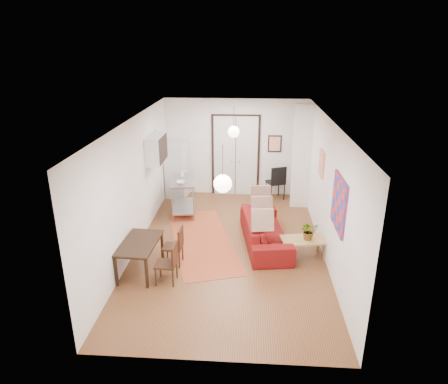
# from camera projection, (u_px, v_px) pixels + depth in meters

# --- Properties ---
(floor) EXTENTS (7.00, 7.00, 0.00)m
(floor) POSITION_uv_depth(u_px,v_px,m) (229.00, 247.00, 9.15)
(floor) COLOR brown
(floor) RESTS_ON ground
(ceiling) EXTENTS (4.20, 7.00, 0.02)m
(ceiling) POSITION_uv_depth(u_px,v_px,m) (230.00, 121.00, 8.12)
(ceiling) COLOR white
(ceiling) RESTS_ON wall_back
(wall_back) EXTENTS (4.20, 0.02, 2.90)m
(wall_back) POSITION_uv_depth(u_px,v_px,m) (236.00, 148.00, 11.90)
(wall_back) COLOR white
(wall_back) RESTS_ON floor
(wall_front) EXTENTS (4.20, 0.02, 2.90)m
(wall_front) POSITION_uv_depth(u_px,v_px,m) (215.00, 277.00, 5.37)
(wall_front) COLOR white
(wall_front) RESTS_ON floor
(wall_left) EXTENTS (0.02, 7.00, 2.90)m
(wall_left) POSITION_uv_depth(u_px,v_px,m) (134.00, 186.00, 8.77)
(wall_left) COLOR white
(wall_left) RESTS_ON floor
(wall_right) EXTENTS (0.02, 7.00, 2.90)m
(wall_right) POSITION_uv_depth(u_px,v_px,m) (327.00, 190.00, 8.50)
(wall_right) COLOR white
(wall_right) RESTS_ON floor
(double_doors) EXTENTS (1.44, 0.06, 2.50)m
(double_doors) POSITION_uv_depth(u_px,v_px,m) (236.00, 156.00, 11.95)
(double_doors) COLOR silver
(double_doors) RESTS_ON wall_back
(stub_partition) EXTENTS (0.50, 0.10, 2.90)m
(stub_partition) POSITION_uv_depth(u_px,v_px,m) (302.00, 158.00, 10.90)
(stub_partition) COLOR white
(stub_partition) RESTS_ON floor
(wall_cabinet) EXTENTS (0.35, 1.00, 0.70)m
(wall_cabinet) POSITION_uv_depth(u_px,v_px,m) (156.00, 149.00, 10.00)
(wall_cabinet) COLOR white
(wall_cabinet) RESTS_ON wall_left
(painting_popart) EXTENTS (0.05, 1.00, 1.00)m
(painting_popart) POSITION_uv_depth(u_px,v_px,m) (339.00, 204.00, 7.27)
(painting_popart) COLOR red
(painting_popart) RESTS_ON wall_right
(painting_abstract) EXTENTS (0.05, 0.50, 0.60)m
(painting_abstract) POSITION_uv_depth(u_px,v_px,m) (322.00, 164.00, 9.13)
(painting_abstract) COLOR #F0E5C8
(painting_abstract) RESTS_ON wall_right
(poster_back) EXTENTS (0.40, 0.03, 0.50)m
(poster_back) POSITION_uv_depth(u_px,v_px,m) (275.00, 144.00, 11.75)
(poster_back) COLOR red
(poster_back) RESTS_ON wall_back
(print_left) EXTENTS (0.03, 0.44, 0.54)m
(print_left) POSITION_uv_depth(u_px,v_px,m) (155.00, 142.00, 10.46)
(print_left) COLOR #996D3F
(print_left) RESTS_ON wall_left
(pendant_back) EXTENTS (0.30, 0.30, 0.80)m
(pendant_back) POSITION_uv_depth(u_px,v_px,m) (234.00, 132.00, 10.22)
(pendant_back) COLOR white
(pendant_back) RESTS_ON ceiling
(pendant_front) EXTENTS (0.30, 0.30, 0.80)m
(pendant_front) POSITION_uv_depth(u_px,v_px,m) (223.00, 184.00, 6.49)
(pendant_front) COLOR white
(pendant_front) RESTS_ON ceiling
(kilim_rug) EXTENTS (2.19, 3.65, 0.01)m
(kilim_rug) POSITION_uv_depth(u_px,v_px,m) (202.00, 240.00, 9.45)
(kilim_rug) COLOR #B1582C
(kilim_rug) RESTS_ON floor
(sofa) EXTENTS (1.22, 2.41, 0.67)m
(sofa) POSITION_uv_depth(u_px,v_px,m) (265.00, 231.00, 9.19)
(sofa) COLOR maroon
(sofa) RESTS_ON floor
(coffee_table) EXTENTS (1.03, 0.69, 0.42)m
(coffee_table) POSITION_uv_depth(u_px,v_px,m) (303.00, 241.00, 8.64)
(coffee_table) COLOR #A7804E
(coffee_table) RESTS_ON floor
(potted_plant) EXTENTS (0.38, 0.42, 0.41)m
(potted_plant) POSITION_uv_depth(u_px,v_px,m) (309.00, 231.00, 8.54)
(potted_plant) COLOR #3A6D31
(potted_plant) RESTS_ON coffee_table
(kitchen_counter) EXTENTS (0.80, 1.33, 0.96)m
(kitchen_counter) POSITION_uv_depth(u_px,v_px,m) (183.00, 191.00, 10.79)
(kitchen_counter) COLOR #A1A4A6
(kitchen_counter) RESTS_ON floor
(bowl) EXTENTS (0.26, 0.26, 0.06)m
(bowl) POSITION_uv_depth(u_px,v_px,m) (181.00, 182.00, 10.38)
(bowl) COLOR beige
(bowl) RESTS_ON kitchen_counter
(soap_bottle) EXTENTS (0.11, 0.11, 0.20)m
(soap_bottle) POSITION_uv_depth(u_px,v_px,m) (182.00, 173.00, 10.87)
(soap_bottle) COLOR teal
(soap_bottle) RESTS_ON kitchen_counter
(fridge) EXTENTS (0.65, 0.65, 1.67)m
(fridge) POSITION_uv_depth(u_px,v_px,m) (177.00, 170.00, 11.90)
(fridge) COLOR silver
(fridge) RESTS_ON floor
(dining_table) EXTENTS (0.75, 1.24, 0.67)m
(dining_table) POSITION_uv_depth(u_px,v_px,m) (139.00, 245.00, 7.98)
(dining_table) COLOR black
(dining_table) RESTS_ON floor
(dining_chair_near) EXTENTS (0.42, 0.57, 0.83)m
(dining_chair_near) POSITION_uv_depth(u_px,v_px,m) (173.00, 242.00, 8.39)
(dining_chair_near) COLOR #392312
(dining_chair_near) RESTS_ON floor
(dining_chair_far) EXTENTS (0.42, 0.57, 0.83)m
(dining_chair_far) POSITION_uv_depth(u_px,v_px,m) (167.00, 258.00, 7.73)
(dining_chair_far) COLOR #392312
(dining_chair_far) RESTS_ON floor
(black_side_chair) EXTENTS (0.61, 0.62, 1.03)m
(black_side_chair) POSITION_uv_depth(u_px,v_px,m) (275.00, 178.00, 11.89)
(black_side_chair) COLOR black
(black_side_chair) RESTS_ON floor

